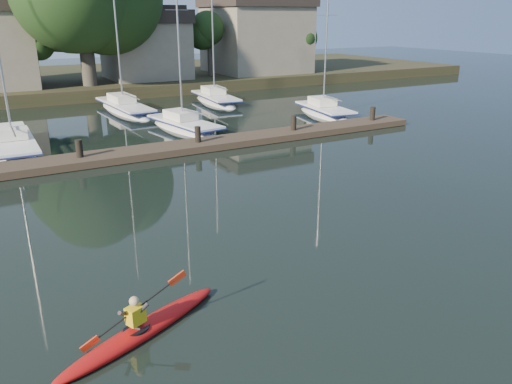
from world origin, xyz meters
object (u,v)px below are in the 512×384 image
kayak (141,328)px  sailboat_6 (125,114)px  sailboat_1 (15,154)px  sailboat_7 (216,105)px  sailboat_4 (324,117)px  sailboat_3 (185,132)px  dock (143,152)px

kayak → sailboat_6: 28.30m
sailboat_1 → sailboat_7: bearing=29.8°
sailboat_6 → sailboat_7: 7.56m
kayak → sailboat_4: (19.17, 18.99, -0.36)m
sailboat_3 → sailboat_4: bearing=-11.0°
dock → sailboat_7: size_ratio=2.63×
dock → sailboat_4: sailboat_4 is taller
kayak → sailboat_3: bearing=42.2°
dock → sailboat_6: (2.65, 12.92, -0.38)m
sailboat_7 → sailboat_4: bearing=-58.2°
kayak → dock: bearing=49.0°
kayak → sailboat_3: sailboat_3 is taller
sailboat_3 → sailboat_6: 8.25m
kayak → dock: size_ratio=0.13×
kayak → sailboat_3: (8.67, 19.26, -0.35)m
sailboat_7 → sailboat_1: bearing=-145.7°
kayak → sailboat_1: 18.96m
sailboat_4 → sailboat_7: bearing=125.6°
sailboat_1 → sailboat_7: sailboat_1 is taller
kayak → sailboat_4: 26.99m
dock → sailboat_7: (10.20, 13.30, -0.40)m
dock → sailboat_7: sailboat_7 is taller
sailboat_1 → sailboat_3: size_ratio=1.13×
sailboat_3 → sailboat_7: bearing=45.0°
sailboat_4 → sailboat_6: bearing=153.8°
sailboat_4 → kayak: bearing=-126.5°
sailboat_7 → sailboat_3: bearing=-120.6°
sailboat_3 → sailboat_6: size_ratio=0.78×
dock → sailboat_7: bearing=52.5°
sailboat_1 → dock: bearing=-38.8°
sailboat_3 → sailboat_6: sailboat_6 is taller
kayak → sailboat_6: sailboat_6 is taller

